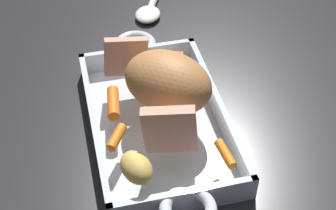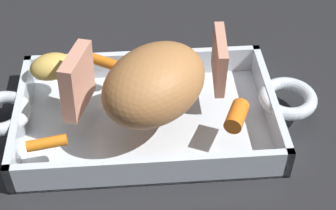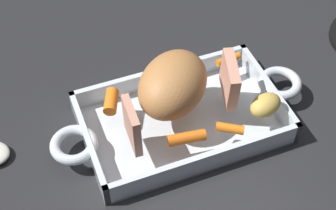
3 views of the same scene
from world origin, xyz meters
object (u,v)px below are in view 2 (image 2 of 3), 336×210
at_px(roasting_dish, 147,116).
at_px(pork_roast, 154,84).
at_px(baby_carrot_northeast, 237,116).
at_px(baby_carrot_southeast, 106,63).
at_px(baby_carrot_southwest, 158,62).
at_px(baby_carrot_short, 47,143).
at_px(roast_slice_thick, 78,80).
at_px(potato_golden_large, 52,67).
at_px(roast_slice_outer, 219,60).

relative_size(roasting_dish, pork_roast, 3.14).
height_order(baby_carrot_northeast, baby_carrot_southeast, baby_carrot_northeast).
bearing_deg(pork_roast, roasting_dish, -63.07).
distance_m(baby_carrot_southwest, baby_carrot_short, 0.20).
relative_size(roast_slice_thick, potato_golden_large, 1.31).
distance_m(roasting_dish, baby_carrot_southwest, 0.08).
distance_m(baby_carrot_northeast, baby_carrot_southwest, 0.15).
relative_size(baby_carrot_short, potato_golden_large, 0.81).
bearing_deg(roast_slice_thick, baby_carrot_southeast, -113.84).
bearing_deg(baby_carrot_southeast, pork_roast, 124.34).
xyz_separation_m(pork_roast, baby_carrot_northeast, (-0.10, 0.03, -0.03)).
xyz_separation_m(roasting_dish, roast_slice_outer, (-0.10, -0.03, 0.07)).
xyz_separation_m(baby_carrot_southeast, potato_golden_large, (0.07, 0.02, 0.01)).
relative_size(pork_roast, roast_slice_outer, 2.04).
xyz_separation_m(roast_slice_outer, potato_golden_large, (0.23, -0.03, -0.02)).
relative_size(pork_roast, baby_carrot_southeast, 3.20).
bearing_deg(baby_carrot_northeast, baby_carrot_southeast, -36.82).
distance_m(roast_slice_outer, baby_carrot_southwest, 0.09).
xyz_separation_m(pork_roast, baby_carrot_southeast, (0.06, -0.09, -0.04)).
height_order(pork_roast, baby_carrot_northeast, pork_roast).
bearing_deg(baby_carrot_short, roast_slice_outer, -154.48).
height_order(roast_slice_outer, baby_carrot_short, roast_slice_outer).
bearing_deg(pork_roast, baby_carrot_southwest, -96.59).
xyz_separation_m(pork_roast, roast_slice_outer, (-0.09, -0.05, -0.01)).
bearing_deg(baby_carrot_southwest, potato_golden_large, 3.79).
height_order(baby_carrot_southeast, baby_carrot_short, same).
bearing_deg(potato_golden_large, baby_carrot_southwest, -176.21).
height_order(roast_slice_outer, baby_carrot_southwest, roast_slice_outer).
bearing_deg(roasting_dish, baby_carrot_northeast, 155.88).
bearing_deg(baby_carrot_northeast, roast_slice_outer, -81.96).
xyz_separation_m(roast_slice_outer, baby_carrot_southwest, (0.08, -0.04, -0.03)).
distance_m(baby_carrot_short, potato_golden_large, 0.13).
xyz_separation_m(roasting_dish, baby_carrot_northeast, (-0.11, 0.05, 0.04)).
height_order(roasting_dish, pork_roast, pork_roast).
xyz_separation_m(roast_slice_thick, baby_carrot_northeast, (-0.20, 0.05, -0.03)).
distance_m(roast_slice_outer, baby_carrot_northeast, 0.09).
distance_m(roast_slice_outer, baby_carrot_southeast, 0.16).
bearing_deg(potato_golden_large, baby_carrot_short, 91.96).
distance_m(roasting_dish, baby_carrot_northeast, 0.13).
bearing_deg(roast_slice_outer, potato_golden_large, -6.54).
xyz_separation_m(baby_carrot_northeast, baby_carrot_southwest, (0.09, -0.12, -0.00)).
distance_m(baby_carrot_southeast, baby_carrot_short, 0.16).
relative_size(roast_slice_outer, baby_carrot_short, 1.50).
bearing_deg(baby_carrot_short, roasting_dish, -148.74).
height_order(roast_slice_thick, baby_carrot_southeast, roast_slice_thick).
bearing_deg(potato_golden_large, roasting_dish, 155.55).
distance_m(roasting_dish, potato_golden_large, 0.15).
xyz_separation_m(baby_carrot_northeast, potato_golden_large, (0.24, -0.11, 0.01)).
bearing_deg(baby_carrot_short, baby_carrot_northeast, -174.01).
distance_m(baby_carrot_northeast, baby_carrot_short, 0.24).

